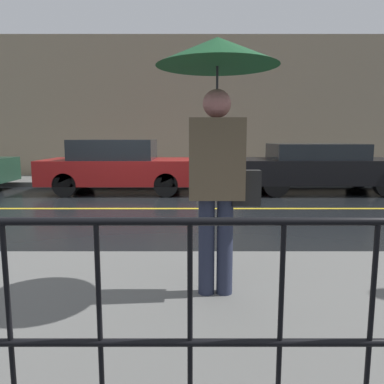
% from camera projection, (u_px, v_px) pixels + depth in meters
% --- Properties ---
extents(ground_plane, '(80.00, 80.00, 0.00)m').
position_uv_depth(ground_plane, '(124.00, 209.00, 7.94)').
color(ground_plane, black).
extents(sidewalk_near, '(28.00, 3.04, 0.15)m').
position_uv_depth(sidewalk_near, '(15.00, 318.00, 2.99)').
color(sidewalk_near, '#60605E').
rests_on(sidewalk_near, ground_plane).
extents(sidewalk_far, '(28.00, 2.09, 0.15)m').
position_uv_depth(sidewalk_far, '(148.00, 181.00, 12.40)').
color(sidewalk_far, '#60605E').
rests_on(sidewalk_far, ground_plane).
extents(lane_marking, '(25.20, 0.12, 0.01)m').
position_uv_depth(lane_marking, '(124.00, 209.00, 7.94)').
color(lane_marking, gold).
rests_on(lane_marking, ground_plane).
extents(building_storefront, '(28.00, 0.30, 4.99)m').
position_uv_depth(building_storefront, '(150.00, 109.00, 13.23)').
color(building_storefront, gray).
rests_on(building_storefront, ground_plane).
extents(pedestrian, '(1.00, 1.00, 2.15)m').
position_uv_depth(pedestrian, '(216.00, 101.00, 3.06)').
color(pedestrian, '#23283D').
rests_on(pedestrian, sidewalk_near).
extents(car_red, '(4.14, 1.88, 1.44)m').
position_uv_depth(car_red, '(118.00, 166.00, 10.23)').
color(car_red, maroon).
rests_on(car_red, ground_plane).
extents(car_black, '(4.54, 1.91, 1.33)m').
position_uv_depth(car_black, '(318.00, 167.00, 10.26)').
color(car_black, black).
rests_on(car_black, ground_plane).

